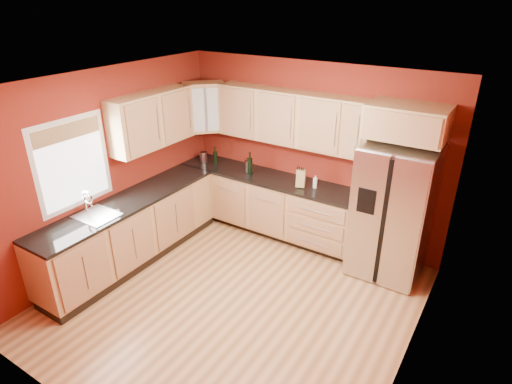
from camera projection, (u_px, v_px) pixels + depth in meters
floor at (234, 300)px, 5.24m from camera, size 4.00×4.00×0.00m
ceiling at (228, 86)px, 4.13m from camera, size 4.00×4.00×0.00m
wall_back at (311, 153)px, 6.21m from camera, size 4.00×0.04×2.60m
wall_front at (75, 310)px, 3.15m from camera, size 4.00×0.04×2.60m
wall_left at (108, 169)px, 5.65m from camera, size 0.04×4.00×2.60m
wall_right at (419, 262)px, 3.72m from camera, size 0.04×4.00×2.60m
base_cabinets_back at (267, 205)px, 6.62m from camera, size 2.90×0.60×0.88m
base_cabinets_left at (132, 232)px, 5.87m from camera, size 0.60×2.80×0.88m
countertop_back at (267, 178)px, 6.41m from camera, size 2.90×0.62×0.04m
countertop_left at (128, 202)px, 5.67m from camera, size 0.62×2.80×0.04m
upper_cabinets_back at (291, 118)px, 5.98m from camera, size 2.30×0.33×0.75m
upper_cabinets_left at (152, 120)px, 5.90m from camera, size 0.33×1.35×0.75m
corner_upper_cabinet at (204, 107)px, 6.54m from camera, size 0.67×0.67×0.75m
over_fridge_cabinet at (407, 121)px, 5.01m from camera, size 0.92×0.60×0.40m
refrigerator at (392, 211)px, 5.45m from camera, size 0.90×0.75×1.78m
window at (73, 164)px, 5.15m from camera, size 0.03×0.90×1.00m
sink_faucet at (95, 205)px, 5.22m from camera, size 0.50×0.42×0.30m
canister_left at (249, 166)px, 6.51m from camera, size 0.15×0.15×0.19m
canister_right at (203, 157)px, 6.87m from camera, size 0.13×0.13×0.19m
wine_bottle_a at (215, 156)px, 6.78m from camera, size 0.08×0.08×0.30m
wine_bottle_b at (250, 163)px, 6.41m from camera, size 0.10×0.10×0.35m
knife_block at (301, 178)px, 6.02m from camera, size 0.15×0.15×0.25m
soap_dispenser at (315, 182)px, 6.00m from camera, size 0.07×0.07×0.18m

